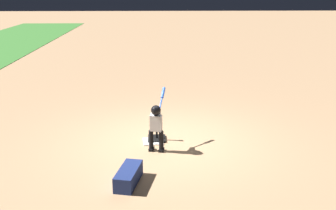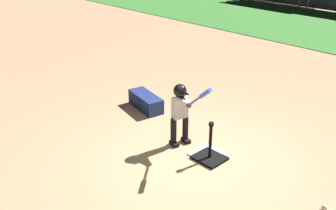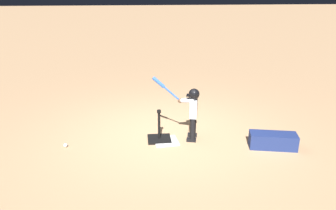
% 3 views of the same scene
% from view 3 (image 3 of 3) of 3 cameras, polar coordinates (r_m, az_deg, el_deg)
% --- Properties ---
extents(ground_plane, '(90.00, 90.00, 0.00)m').
position_cam_3_polar(ground_plane, '(6.54, -0.68, -5.24)').
color(ground_plane, tan).
extents(home_plate, '(0.49, 0.49, 0.02)m').
position_cam_3_polar(home_plate, '(6.27, -0.34, -6.31)').
color(home_plate, white).
rests_on(home_plate, ground_plane).
extents(batting_tee, '(0.44, 0.40, 0.62)m').
position_cam_3_polar(batting_tee, '(6.31, -1.54, -5.45)').
color(batting_tee, black).
rests_on(batting_tee, ground_plane).
extents(batter_child, '(0.88, 0.39, 1.22)m').
position_cam_3_polar(batter_child, '(6.15, 4.12, -0.44)').
color(batter_child, black).
rests_on(batter_child, ground_plane).
extents(baseball, '(0.07, 0.07, 0.07)m').
position_cam_3_polar(baseball, '(6.35, -17.43, -6.70)').
color(baseball, white).
rests_on(baseball, ground_plane).
extents(equipment_bag, '(0.89, 0.49, 0.28)m').
position_cam_3_polar(equipment_bag, '(6.30, 17.80, -5.92)').
color(equipment_bag, navy).
rests_on(equipment_bag, ground_plane).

